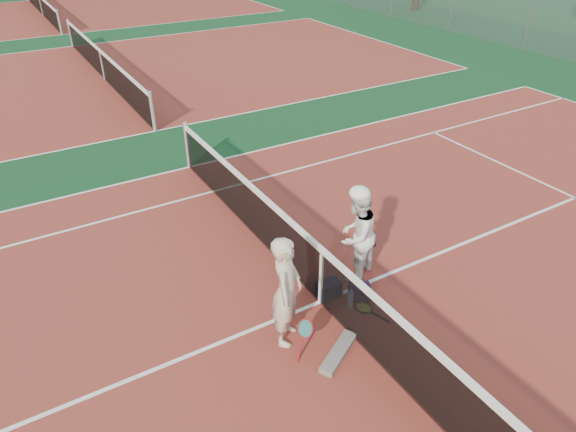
{
  "coord_description": "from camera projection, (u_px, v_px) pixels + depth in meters",
  "views": [
    {
      "loc": [
        -3.52,
        -4.96,
        5.31
      ],
      "look_at": [
        0.0,
        0.98,
        1.05
      ],
      "focal_mm": 32.0,
      "sensor_mm": 36.0,
      "label": 1
    }
  ],
  "objects": [
    {
      "name": "court_far_a",
      "position": [
        105.0,
        79.0,
        17.83
      ],
      "size": [
        23.77,
        10.97,
        0.01
      ],
      "primitive_type": "cube",
      "color": "maroon",
      "rests_on": "ground"
    },
    {
      "name": "sports_bag_purple",
      "position": [
        360.0,
        292.0,
        7.95
      ],
      "size": [
        0.38,
        0.34,
        0.26
      ],
      "primitive_type": "cube",
      "rotation": [
        0.0,
        0.0,
        -0.45
      ],
      "color": "black",
      "rests_on": "ground"
    },
    {
      "name": "net_cover_canvas",
      "position": [
        338.0,
        353.0,
        7.0
      ],
      "size": [
        0.82,
        0.58,
        0.09
      ],
      "primitive_type": "cube",
      "rotation": [
        0.0,
        0.0,
        0.52
      ],
      "color": "slate",
      "rests_on": "ground"
    },
    {
      "name": "racket_red",
      "position": [
        305.0,
        337.0,
        6.94
      ],
      "size": [
        0.39,
        0.38,
        0.55
      ],
      "primitive_type": null,
      "rotation": [
        0.0,
        0.0,
        0.51
      ],
      "color": "maroon",
      "rests_on": "ground"
    },
    {
      "name": "net_far_b",
      "position": [
        41.0,
        5.0,
        27.45
      ],
      "size": [
        0.1,
        10.98,
        1.02
      ],
      "primitive_type": null,
      "color": "black",
      "rests_on": "ground"
    },
    {
      "name": "court_main",
      "position": [
        320.0,
        302.0,
        7.95
      ],
      "size": [
        23.77,
        10.97,
        0.01
      ],
      "primitive_type": "cube",
      "color": "maroon",
      "rests_on": "ground"
    },
    {
      "name": "sports_bag_navy",
      "position": [
        329.0,
        289.0,
        7.99
      ],
      "size": [
        0.36,
        0.26,
        0.28
      ],
      "primitive_type": "cube",
      "rotation": [
        0.0,
        0.0,
        -0.04
      ],
      "color": "black",
      "rests_on": "ground"
    },
    {
      "name": "court_far_b",
      "position": [
        43.0,
        15.0,
        27.72
      ],
      "size": [
        23.77,
        10.97,
        0.01
      ],
      "primitive_type": "cube",
      "color": "maroon",
      "rests_on": "ground"
    },
    {
      "name": "ground",
      "position": [
        320.0,
        302.0,
        7.95
      ],
      "size": [
        130.0,
        130.0,
        0.0
      ],
      "primitive_type": "plane",
      "color": "#0F371B",
      "rests_on": "ground"
    },
    {
      "name": "player_b",
      "position": [
        356.0,
        235.0,
        8.09
      ],
      "size": [
        0.96,
        0.87,
        1.6
      ],
      "primitive_type": "imported",
      "rotation": [
        0.0,
        0.0,
        3.56
      ],
      "color": "white",
      "rests_on": "ground"
    },
    {
      "name": "water_bottle",
      "position": [
        350.0,
        300.0,
        7.76
      ],
      "size": [
        0.09,
        0.09,
        0.3
      ],
      "primitive_type": "cylinder",
      "color": "#C6E5FB",
      "rests_on": "ground"
    },
    {
      "name": "racket_black_held",
      "position": [
        368.0,
        250.0,
        8.68
      ],
      "size": [
        0.45,
        0.44,
        0.52
      ],
      "primitive_type": null,
      "rotation": [
        0.0,
        0.0,
        3.85
      ],
      "color": "black",
      "rests_on": "ground"
    },
    {
      "name": "net_main",
      "position": [
        321.0,
        276.0,
        7.68
      ],
      "size": [
        0.1,
        10.98,
        1.02
      ],
      "primitive_type": null,
      "color": "black",
      "rests_on": "ground"
    },
    {
      "name": "player_a",
      "position": [
        286.0,
        291.0,
        6.87
      ],
      "size": [
        0.71,
        0.73,
        1.69
      ],
      "primitive_type": "imported",
      "rotation": [
        0.0,
        0.0,
        0.87
      ],
      "color": "beige",
      "rests_on": "ground"
    },
    {
      "name": "net_far_a",
      "position": [
        102.0,
        64.0,
        17.57
      ],
      "size": [
        0.1,
        10.98,
        1.02
      ],
      "primitive_type": null,
      "color": "black",
      "rests_on": "ground"
    },
    {
      "name": "racket_spare",
      "position": [
        364.0,
        308.0,
        7.82
      ],
      "size": [
        0.43,
        0.65,
        0.03
      ],
      "primitive_type": null,
      "rotation": [
        0.0,
        0.0,
        1.86
      ],
      "color": "black",
      "rests_on": "ground"
    }
  ]
}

